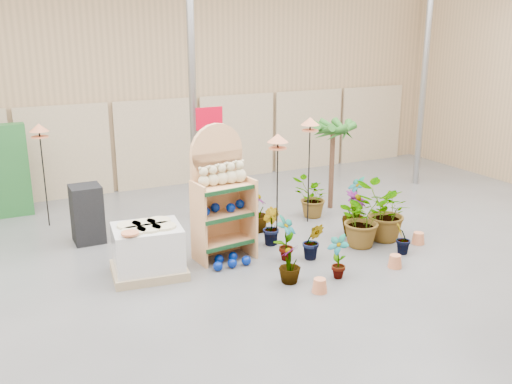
# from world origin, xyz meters

# --- Properties ---
(room) EXTENTS (15.20, 12.10, 4.70)m
(room) POSITION_xyz_m (0.00, 0.91, 2.21)
(room) COLOR #505050
(room) RESTS_ON ground
(display_shelf) EXTENTS (0.96, 0.66, 2.15)m
(display_shelf) POSITION_xyz_m (-0.32, 1.55, 0.98)
(display_shelf) COLOR tan
(display_shelf) RESTS_ON ground
(teddy_bears) EXTENTS (0.80, 0.22, 0.35)m
(teddy_bears) POSITION_xyz_m (-0.28, 1.45, 1.36)
(teddy_bears) COLOR beige
(teddy_bears) RESTS_ON display_shelf
(gazing_balls_shelf) EXTENTS (0.79, 0.27, 0.15)m
(gazing_balls_shelf) POSITION_xyz_m (-0.32, 1.43, 0.84)
(gazing_balls_shelf) COLOR navy
(gazing_balls_shelf) RESTS_ON display_shelf
(gazing_balls_floor) EXTENTS (0.63, 0.39, 0.15)m
(gazing_balls_floor) POSITION_xyz_m (-0.36, 1.09, 0.07)
(gazing_balls_floor) COLOR navy
(gazing_balls_floor) RESTS_ON ground
(pallet_stack) EXTENTS (1.17, 1.02, 0.79)m
(pallet_stack) POSITION_xyz_m (-1.57, 1.34, 0.38)
(pallet_stack) COLOR tan
(pallet_stack) RESTS_ON ground
(charcoal_planters) EXTENTS (0.50, 0.50, 1.00)m
(charcoal_planters) POSITION_xyz_m (-2.12, 3.11, 0.50)
(charcoal_planters) COLOR black
(charcoal_planters) RESTS_ON ground
(offer_sign) EXTENTS (0.50, 0.08, 2.20)m
(offer_sign) POSITION_xyz_m (0.10, 2.98, 1.57)
(offer_sign) COLOR gray
(offer_sign) RESTS_ON ground
(bird_table_front) EXTENTS (0.34, 0.34, 1.92)m
(bird_table_front) POSITION_xyz_m (0.71, 1.53, 1.78)
(bird_table_front) COLOR black
(bird_table_front) RESTS_ON ground
(bird_table_right) EXTENTS (0.34, 0.34, 2.00)m
(bird_table_right) POSITION_xyz_m (1.79, 2.30, 1.85)
(bird_table_right) COLOR black
(bird_table_right) RESTS_ON ground
(bird_table_back) EXTENTS (0.34, 0.34, 1.92)m
(bird_table_back) POSITION_xyz_m (-2.63, 4.27, 1.78)
(bird_table_back) COLOR black
(bird_table_back) RESTS_ON ground
(palm) EXTENTS (0.70, 0.70, 1.90)m
(palm) POSITION_xyz_m (2.66, 2.83, 1.63)
(palm) COLOR #533422
(palm) RESTS_ON ground
(potted_plant_0) EXTENTS (0.47, 0.42, 0.74)m
(potted_plant_0) POSITION_xyz_m (0.53, 0.90, 0.37)
(potted_plant_0) COLOR #225A1A
(potted_plant_0) RESTS_ON ground
(potted_plant_1) EXTENTS (0.42, 0.39, 0.61)m
(potted_plant_1) POSITION_xyz_m (0.94, 0.74, 0.31)
(potted_plant_1) COLOR #225A1A
(potted_plant_1) RESTS_ON ground
(potted_plant_2) EXTENTS (0.90, 0.79, 0.97)m
(potted_plant_2) POSITION_xyz_m (1.99, 0.87, 0.49)
(potted_plant_2) COLOR #225A1A
(potted_plant_2) RESTS_ON ground
(potted_plant_3) EXTENTS (0.63, 0.63, 0.81)m
(potted_plant_3) POSITION_xyz_m (2.14, 1.31, 0.41)
(potted_plant_3) COLOR #225A1A
(potted_plant_3) RESTS_ON ground
(potted_plant_4) EXTENTS (0.33, 0.45, 0.78)m
(potted_plant_4) POSITION_xyz_m (2.85, 2.22, 0.39)
(potted_plant_4) COLOR #225A1A
(potted_plant_4) RESTS_ON ground
(potted_plant_5) EXTENTS (0.31, 0.37, 0.63)m
(potted_plant_5) POSITION_xyz_m (0.63, 1.62, 0.32)
(potted_plant_5) COLOR #225A1A
(potted_plant_5) RESTS_ON ground
(potted_plant_6) EXTENTS (0.84, 0.77, 0.80)m
(potted_plant_6) POSITION_xyz_m (2.01, 2.50, 0.40)
(potted_plant_6) COLOR #225A1A
(potted_plant_6) RESTS_ON ground
(potted_plant_7) EXTENTS (0.44, 0.44, 0.58)m
(potted_plant_7) POSITION_xyz_m (0.18, 0.16, 0.29)
(potted_plant_7) COLOR #225A1A
(potted_plant_7) RESTS_ON ground
(potted_plant_8) EXTENTS (0.32, 0.40, 0.67)m
(potted_plant_8) POSITION_xyz_m (0.89, -0.01, 0.33)
(potted_plant_8) COLOR #225A1A
(potted_plant_8) RESTS_ON ground
(potted_plant_9) EXTENTS (0.35, 0.32, 0.53)m
(potted_plant_9) POSITION_xyz_m (2.34, 0.27, 0.27)
(potted_plant_9) COLOR #225A1A
(potted_plant_9) RESTS_ON ground
(potted_plant_10) EXTENTS (0.97, 0.86, 1.04)m
(potted_plant_10) POSITION_xyz_m (2.45, 0.88, 0.52)
(potted_plant_10) COLOR #225A1A
(potted_plant_10) RESTS_ON ground
(potted_plant_11) EXTENTS (0.48, 0.48, 0.73)m
(potted_plant_11) POSITION_xyz_m (0.71, 2.28, 0.37)
(potted_plant_11) COLOR #225A1A
(potted_plant_11) RESTS_ON ground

